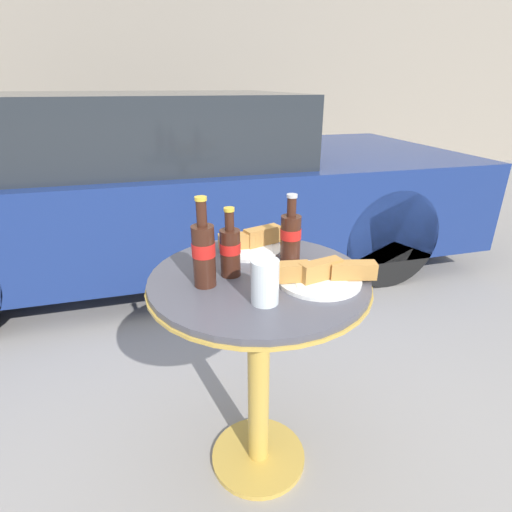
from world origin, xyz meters
TOP-DOWN VIEW (x-y plane):
  - ground_plane at (0.00, 0.00)m, footprint 30.00×30.00m
  - building_facade at (0.00, 5.05)m, footprint 16.00×0.24m
  - bistro_table at (0.00, 0.00)m, footprint 0.68×0.68m
  - cola_bottle_left at (-0.17, -0.02)m, footprint 0.07×0.07m
  - cola_bottle_right at (0.13, 0.08)m, footprint 0.07×0.07m
  - cola_bottle_center at (-0.08, 0.03)m, footprint 0.06×0.06m
  - drinking_glass at (-0.03, -0.16)m, footprint 0.07×0.07m
  - lunch_plate_near at (0.03, 0.20)m, footprint 0.23×0.22m
  - lunch_plate_far at (0.16, -0.09)m, footprint 0.32×0.25m
  - parked_car at (-0.15, 2.01)m, footprint 4.33×1.84m

SIDE VIEW (x-z plane):
  - ground_plane at x=0.00m, z-range 0.00..0.00m
  - bistro_table at x=0.00m, z-range 0.20..0.98m
  - parked_car at x=-0.15m, z-range -0.02..1.23m
  - lunch_plate_far at x=0.16m, z-range 0.76..0.83m
  - lunch_plate_near at x=0.03m, z-range 0.76..0.83m
  - drinking_glass at x=-0.03m, z-range 0.77..0.89m
  - cola_bottle_center at x=-0.08m, z-range 0.75..0.96m
  - cola_bottle_right at x=0.13m, z-range 0.75..0.97m
  - cola_bottle_left at x=-0.17m, z-range 0.75..1.01m
  - building_facade at x=0.00m, z-range 0.00..4.50m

